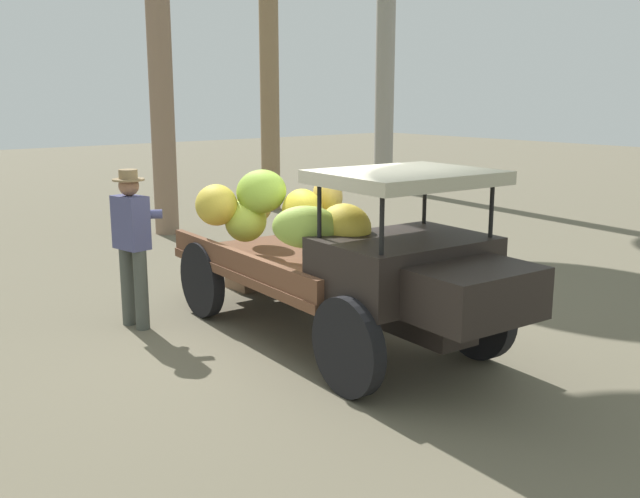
{
  "coord_description": "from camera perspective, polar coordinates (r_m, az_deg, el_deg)",
  "views": [
    {
      "loc": [
        5.53,
        -4.51,
        2.55
      ],
      "look_at": [
        -0.38,
        0.28,
        0.92
      ],
      "focal_mm": 40.78,
      "sensor_mm": 36.0,
      "label": 1
    }
  ],
  "objects": [
    {
      "name": "ground_plane",
      "position": [
        7.58,
        0.18,
        -7.59
      ],
      "size": [
        60.0,
        60.0,
        0.0
      ],
      "primitive_type": "plane",
      "color": "#68604C"
    },
    {
      "name": "truck",
      "position": [
        7.39,
        1.76,
        -0.38
      ],
      "size": [
        4.54,
        2.01,
        1.88
      ],
      "rotation": [
        0.0,
        0.0,
        -0.07
      ],
      "color": "black",
      "rests_on": "ground"
    },
    {
      "name": "farmer",
      "position": [
        8.19,
        -14.52,
        0.81
      ],
      "size": [
        0.52,
        0.48,
        1.76
      ],
      "rotation": [
        0.0,
        0.0,
        1.74
      ],
      "color": "#474B44",
      "rests_on": "ground"
    },
    {
      "name": "wooden_crate",
      "position": [
        9.73,
        -5.81,
        -1.63
      ],
      "size": [
        0.47,
        0.4,
        0.51
      ],
      "primitive_type": "cube",
      "rotation": [
        0.0,
        0.0,
        0.04
      ],
      "color": "#815F45",
      "rests_on": "ground"
    }
  ]
}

